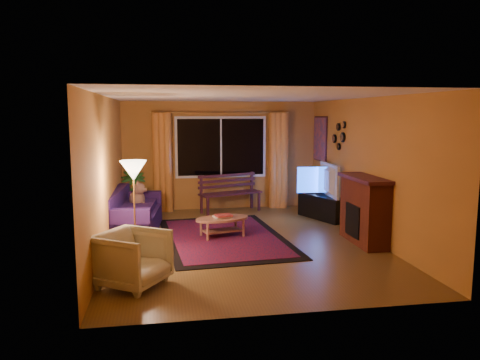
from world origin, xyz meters
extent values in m
cube|color=brown|center=(0.00, 0.00, -0.01)|extent=(4.50, 6.00, 0.02)
cube|color=white|center=(0.00, 0.00, 2.51)|extent=(4.50, 6.00, 0.02)
cube|color=#C68437|center=(0.00, 3.01, 1.25)|extent=(4.50, 0.02, 2.50)
cube|color=#C68437|center=(-2.26, 0.00, 1.25)|extent=(0.02, 6.00, 2.50)
cube|color=#C68437|center=(2.26, 0.00, 1.25)|extent=(0.02, 6.00, 2.50)
cube|color=black|center=(0.00, 2.94, 1.45)|extent=(2.00, 0.02, 1.30)
cylinder|color=#BF8C3F|center=(0.00, 2.90, 2.25)|extent=(3.20, 0.03, 0.03)
cylinder|color=orange|center=(-1.35, 2.88, 1.12)|extent=(0.36, 0.36, 2.24)
cylinder|color=orange|center=(1.35, 2.88, 1.12)|extent=(0.36, 0.36, 2.24)
cube|color=#3D171F|center=(0.16, 2.53, 0.22)|extent=(1.50, 0.87, 0.43)
imported|color=#235B1E|center=(-2.00, 2.60, 0.49)|extent=(0.66, 0.66, 0.98)
cube|color=#251242|center=(-1.90, 0.96, 0.40)|extent=(1.04, 2.05, 0.80)
imported|color=#BEBA98|center=(-1.77, -1.84, 0.40)|extent=(1.03, 1.05, 0.80)
cylinder|color=#BF8C3F|center=(-1.79, -0.64, 0.76)|extent=(0.31, 0.31, 1.52)
cube|color=maroon|center=(-0.29, 0.35, 0.01)|extent=(2.33, 3.44, 0.02)
cylinder|color=#A96F54|center=(-0.31, 0.39, 0.18)|extent=(1.20, 1.20, 0.36)
cube|color=black|center=(2.00, 1.53, 0.25)|extent=(0.82, 1.26, 0.50)
imported|color=black|center=(2.00, 1.53, 0.84)|extent=(0.22, 1.19, 0.68)
cube|color=maroon|center=(2.05, -0.40, 0.55)|extent=(0.40, 1.20, 1.10)
cube|color=#E3532A|center=(2.22, 2.45, 1.65)|extent=(0.04, 0.76, 0.96)
camera|label=1|loc=(-1.37, -7.80, 2.21)|focal=35.00mm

